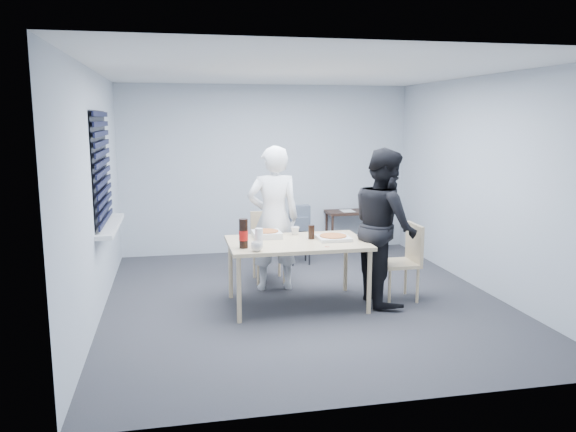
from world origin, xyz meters
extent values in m
plane|color=#303035|center=(0.00, 0.00, 0.00)|extent=(5.00, 5.00, 0.00)
plane|color=white|center=(0.00, 0.00, 2.60)|extent=(5.00, 5.00, 0.00)
plane|color=silver|center=(0.00, 2.50, 1.30)|extent=(4.50, 0.00, 4.50)
plane|color=silver|center=(0.00, -2.50, 1.30)|extent=(4.50, 0.00, 4.50)
plane|color=silver|center=(-2.25, 0.00, 1.30)|extent=(0.00, 5.00, 5.00)
plane|color=silver|center=(2.25, 0.00, 1.30)|extent=(0.00, 5.00, 5.00)
plane|color=black|center=(-2.23, 0.40, 1.55)|extent=(0.00, 1.30, 1.30)
cube|color=black|center=(-2.21, 0.40, 1.55)|extent=(0.04, 1.30, 1.25)
cube|color=silver|center=(-2.16, 0.40, 0.89)|extent=(0.18, 1.42, 0.05)
cube|color=#D5BB8A|center=(-0.12, -0.19, 0.72)|extent=(1.53, 0.97, 0.04)
cylinder|color=#D5BB8A|center=(-0.82, -0.62, 0.35)|extent=(0.05, 0.05, 0.70)
cylinder|color=#D5BB8A|center=(-0.82, 0.23, 0.35)|extent=(0.05, 0.05, 0.70)
cylinder|color=#D5BB8A|center=(0.59, -0.62, 0.35)|extent=(0.05, 0.05, 0.70)
cylinder|color=#D5BB8A|center=(0.59, 0.23, 0.35)|extent=(0.05, 0.05, 0.70)
cube|color=#D5BB8A|center=(-0.26, 0.83, 0.43)|extent=(0.42, 0.42, 0.04)
cube|color=#D5BB8A|center=(-0.26, 1.02, 0.67)|extent=(0.42, 0.04, 0.44)
cylinder|color=#D5BB8A|center=(-0.43, 0.66, 0.21)|extent=(0.03, 0.03, 0.41)
cylinder|color=#D5BB8A|center=(-0.43, 1.00, 0.21)|extent=(0.03, 0.03, 0.41)
cylinder|color=#D5BB8A|center=(-0.09, 0.66, 0.21)|extent=(0.03, 0.03, 0.41)
cylinder|color=#D5BB8A|center=(-0.09, 1.00, 0.21)|extent=(0.03, 0.03, 0.41)
cube|color=#D5BB8A|center=(1.08, -0.22, 0.43)|extent=(0.42, 0.42, 0.04)
cube|color=#D5BB8A|center=(1.27, -0.22, 0.67)|extent=(0.04, 0.42, 0.44)
cylinder|color=#D5BB8A|center=(0.91, -0.39, 0.21)|extent=(0.03, 0.03, 0.41)
cylinder|color=#D5BB8A|center=(0.91, -0.05, 0.21)|extent=(0.03, 0.03, 0.41)
cylinder|color=#D5BB8A|center=(1.25, -0.39, 0.21)|extent=(0.03, 0.03, 0.41)
cylinder|color=#D5BB8A|center=(1.25, -0.05, 0.21)|extent=(0.03, 0.03, 0.41)
imported|color=white|center=(-0.26, 0.48, 0.89)|extent=(0.65, 0.42, 1.77)
imported|color=black|center=(0.89, -0.25, 0.89)|extent=(0.47, 0.86, 1.77)
cube|color=#37221A|center=(1.40, 2.28, 0.62)|extent=(0.96, 0.43, 0.04)
cylinder|color=#37221A|center=(0.96, 2.11, 0.30)|extent=(0.04, 0.04, 0.60)
cylinder|color=#37221A|center=(0.96, 2.45, 0.30)|extent=(0.04, 0.04, 0.60)
cylinder|color=#37221A|center=(1.84, 2.11, 0.30)|extent=(0.04, 0.04, 0.60)
cylinder|color=#37221A|center=(1.84, 2.45, 0.30)|extent=(0.04, 0.04, 0.60)
cube|color=black|center=(0.32, 1.62, 0.43)|extent=(0.32, 0.32, 0.04)
cylinder|color=black|center=(0.20, 1.50, 0.21)|extent=(0.04, 0.04, 0.41)
cylinder|color=black|center=(0.20, 1.74, 0.21)|extent=(0.04, 0.04, 0.41)
cylinder|color=black|center=(0.44, 1.50, 0.21)|extent=(0.04, 0.04, 0.41)
cylinder|color=black|center=(0.44, 1.74, 0.21)|extent=(0.04, 0.04, 0.41)
cube|color=slate|center=(0.32, 1.62, 0.65)|extent=(0.29, 0.15, 0.41)
cube|color=slate|center=(0.32, 1.52, 0.60)|extent=(0.21, 0.06, 0.19)
cube|color=silver|center=(-0.41, 0.08, 0.76)|extent=(0.32, 0.32, 0.03)
cube|color=silver|center=(-0.41, 0.08, 0.79)|extent=(0.32, 0.32, 0.03)
cylinder|color=#CC7F38|center=(-0.41, 0.08, 0.82)|extent=(0.27, 0.27, 0.01)
cube|color=silver|center=(0.30, -0.20, 0.76)|extent=(0.36, 0.36, 0.04)
cylinder|color=#CC7F38|center=(0.30, -0.20, 0.79)|extent=(0.30, 0.30, 0.01)
imported|color=white|center=(-0.63, -0.58, 0.79)|extent=(0.17, 0.17, 0.10)
imported|color=white|center=(-0.06, 0.16, 0.79)|extent=(0.10, 0.10, 0.09)
cylinder|color=black|center=(0.07, -0.11, 0.82)|extent=(0.09, 0.09, 0.16)
cylinder|color=black|center=(-0.74, -0.41, 0.90)|extent=(0.09, 0.09, 0.31)
cylinder|color=red|center=(-0.74, -0.41, 0.88)|extent=(0.10, 0.10, 0.10)
cylinder|color=silver|center=(-0.57, -0.39, 0.84)|extent=(0.11, 0.11, 0.20)
torus|color=red|center=(0.14, -0.53, 0.74)|extent=(0.06, 0.06, 0.00)
cube|color=white|center=(1.25, 2.27, 0.64)|extent=(0.27, 0.32, 0.00)
cube|color=black|center=(1.62, 2.29, 0.67)|extent=(0.14, 0.10, 0.05)
camera|label=1|loc=(-1.44, -6.14, 2.09)|focal=35.00mm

